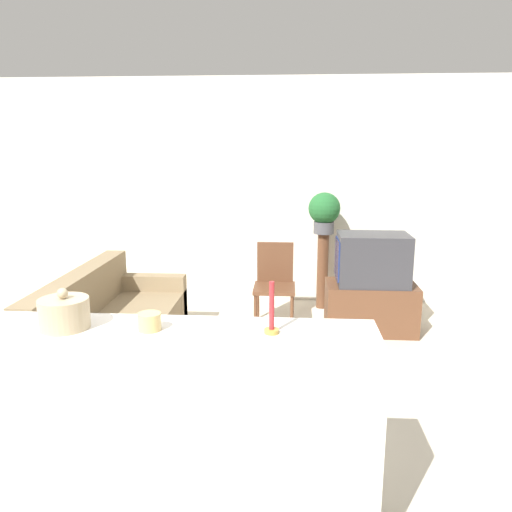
{
  "coord_description": "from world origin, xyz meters",
  "views": [
    {
      "loc": [
        0.76,
        -2.65,
        1.91
      ],
      "look_at": [
        0.43,
        2.09,
        0.85
      ],
      "focal_mm": 35.0,
      "sensor_mm": 36.0,
      "label": 1
    }
  ],
  "objects": [
    {
      "name": "ground_plane",
      "position": [
        0.0,
        0.0,
        0.0
      ],
      "size": [
        14.0,
        14.0,
        0.0
      ],
      "primitive_type": "plane",
      "color": "beige"
    },
    {
      "name": "wall_back",
      "position": [
        0.0,
        3.43,
        1.35
      ],
      "size": [
        9.0,
        0.06,
        2.7
      ],
      "color": "silver",
      "rests_on": "ground_plane"
    },
    {
      "name": "couch",
      "position": [
        -0.8,
        1.4,
        0.29
      ],
      "size": [
        0.84,
        1.94,
        0.83
      ],
      "color": "#847051",
      "rests_on": "ground_plane"
    },
    {
      "name": "tv_stand",
      "position": [
        1.6,
        2.38,
        0.25
      ],
      "size": [
        0.92,
        0.52,
        0.51
      ],
      "color": "brown",
      "rests_on": "ground_plane"
    },
    {
      "name": "television",
      "position": [
        1.6,
        2.38,
        0.77
      ],
      "size": [
        0.72,
        0.49,
        0.52
      ],
      "color": "#333338",
      "rests_on": "tv_stand"
    },
    {
      "name": "wooden_chair",
      "position": [
        0.6,
        2.56,
        0.48
      ],
      "size": [
        0.44,
        0.44,
        0.88
      ],
      "color": "brown",
      "rests_on": "ground_plane"
    },
    {
      "name": "plant_stand",
      "position": [
        1.15,
        3.12,
        0.45
      ],
      "size": [
        0.13,
        0.13,
        0.9
      ],
      "color": "brown",
      "rests_on": "ground_plane"
    },
    {
      "name": "potted_plant",
      "position": [
        1.15,
        3.12,
        1.17
      ],
      "size": [
        0.37,
        0.37,
        0.48
      ],
      "color": "#4C4C51",
      "rests_on": "plant_stand"
    },
    {
      "name": "foreground_counter",
      "position": [
        0.0,
        -0.46,
        0.53
      ],
      "size": [
        2.37,
        0.44,
        1.05
      ],
      "color": "silver",
      "rests_on": "ground_plane"
    },
    {
      "name": "decorative_bowl",
      "position": [
        -0.31,
        -0.46,
        1.13
      ],
      "size": [
        0.24,
        0.24,
        0.2
      ],
      "color": "tan",
      "rests_on": "foreground_counter"
    },
    {
      "name": "candle_jar",
      "position": [
        0.1,
        -0.46,
        1.09
      ],
      "size": [
        0.11,
        0.11,
        0.08
      ],
      "color": "tan",
      "rests_on": "foreground_counter"
    },
    {
      "name": "candlestick",
      "position": [
        0.68,
        -0.46,
        1.13
      ],
      "size": [
        0.07,
        0.07,
        0.25
      ],
      "color": "#B7933D",
      "rests_on": "foreground_counter"
    }
  ]
}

